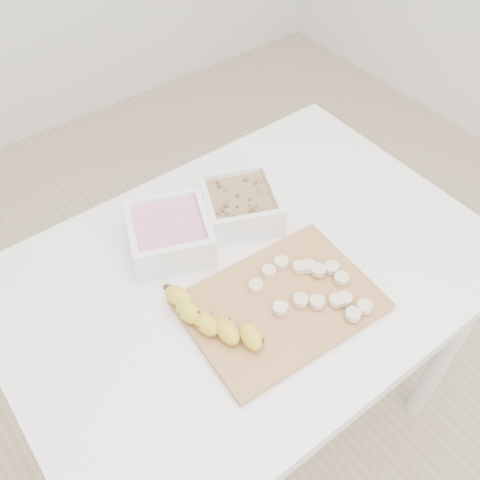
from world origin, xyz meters
TOP-DOWN VIEW (x-y plane):
  - ground at (0.00, 0.00)m, footprint 3.50×3.50m
  - table at (0.00, 0.00)m, footprint 1.00×0.70m
  - bowl_yogurt at (-0.09, 0.15)m, footprint 0.21×0.21m
  - bowl_granola at (0.08, 0.13)m, footprint 0.21×0.21m
  - cutting_board at (-0.01, -0.11)m, footprint 0.37×0.27m
  - banana at (-0.14, -0.08)m, footprint 0.09×0.22m
  - banana_slices at (0.06, -0.13)m, footprint 0.18×0.21m

SIDE VIEW (x-z plane):
  - ground at x=0.00m, z-range 0.00..0.00m
  - table at x=0.00m, z-range 0.28..1.03m
  - cutting_board at x=-0.01m, z-range 0.75..0.76m
  - banana_slices at x=0.06m, z-range 0.76..0.78m
  - banana at x=-0.14m, z-range 0.77..0.80m
  - bowl_granola at x=0.08m, z-range 0.75..0.82m
  - bowl_yogurt at x=-0.09m, z-range 0.75..0.83m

